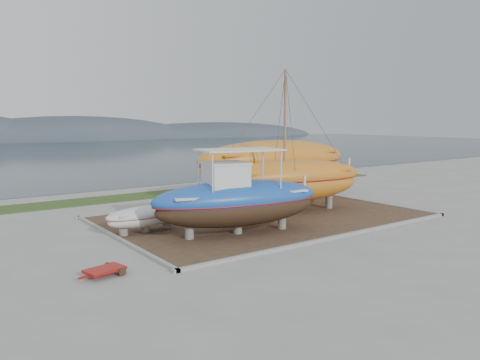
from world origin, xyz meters
TOP-DOWN VIEW (x-y plane):
  - ground at (0.00, 0.00)m, footprint 140.00×140.00m
  - dirt_patch at (0.00, 4.00)m, footprint 18.00×12.00m
  - curb_frame at (0.00, 4.00)m, footprint 18.60×12.60m
  - grass_strip at (0.00, 15.50)m, footprint 44.00×3.00m
  - sea at (0.00, 70.00)m, footprint 260.00×100.00m
  - blue_caique at (-3.73, 1.41)m, footprint 9.36×4.50m
  - white_dinghy at (-7.36, 4.53)m, footprint 4.42×1.89m
  - orange_sailboat at (2.33, 4.07)m, footprint 10.39×4.88m
  - orange_bare_hull at (4.70, 8.52)m, footprint 12.98×4.60m
  - red_trailer at (-11.49, -0.85)m, footprint 2.30×1.50m

SIDE VIEW (x-z plane):
  - ground at x=0.00m, z-range 0.00..0.00m
  - sea at x=0.00m, z-range -0.02..0.02m
  - dirt_patch at x=0.00m, z-range 0.00..0.06m
  - grass_strip at x=0.00m, z-range 0.00..0.08m
  - curb_frame at x=0.00m, z-range 0.00..0.15m
  - red_trailer at x=-11.49m, z-range 0.00..0.30m
  - white_dinghy at x=-7.36m, z-range 0.06..1.36m
  - orange_bare_hull at x=4.70m, z-range 0.06..4.24m
  - blue_caique at x=-3.73m, z-range 0.06..4.38m
  - orange_sailboat at x=2.33m, z-range 0.06..8.85m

